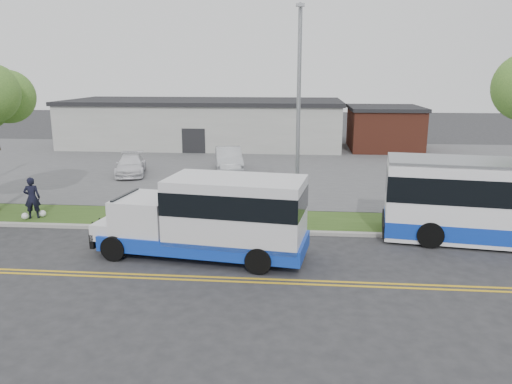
# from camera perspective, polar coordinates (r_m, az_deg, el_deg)

# --- Properties ---
(ground) EXTENTS (140.00, 140.00, 0.00)m
(ground) POSITION_cam_1_polar(r_m,az_deg,el_deg) (21.00, -3.73, -5.54)
(ground) COLOR #28282B
(ground) RESTS_ON ground
(lane_line_north) EXTENTS (70.00, 0.12, 0.01)m
(lane_line_north) POSITION_cam_1_polar(r_m,az_deg,el_deg) (17.46, -5.71, -9.63)
(lane_line_north) COLOR gold
(lane_line_north) RESTS_ON ground
(lane_line_south) EXTENTS (70.00, 0.12, 0.01)m
(lane_line_south) POSITION_cam_1_polar(r_m,az_deg,el_deg) (17.19, -5.90, -10.02)
(lane_line_south) COLOR gold
(lane_line_south) RESTS_ON ground
(curb) EXTENTS (80.00, 0.30, 0.15)m
(curb) POSITION_cam_1_polar(r_m,az_deg,el_deg) (22.00, -3.29, -4.42)
(curb) COLOR #9E9B93
(curb) RESTS_ON ground
(verge) EXTENTS (80.00, 3.30, 0.10)m
(verge) POSITION_cam_1_polar(r_m,az_deg,el_deg) (23.71, -2.65, -3.14)
(verge) COLOR #2E4717
(verge) RESTS_ON ground
(parking_lot) EXTENTS (80.00, 25.00, 0.10)m
(parking_lot) POSITION_cam_1_polar(r_m,az_deg,el_deg) (37.35, 0.30, 3.05)
(parking_lot) COLOR #4C4C4F
(parking_lot) RESTS_ON ground
(commercial_building) EXTENTS (25.40, 10.40, 4.35)m
(commercial_building) POSITION_cam_1_polar(r_m,az_deg,el_deg) (47.71, -5.91, 7.86)
(commercial_building) COLOR #9E9E99
(commercial_building) RESTS_ON ground
(brick_wing) EXTENTS (6.30, 7.30, 3.90)m
(brick_wing) POSITION_cam_1_polar(r_m,az_deg,el_deg) (46.44, 14.42, 7.08)
(brick_wing) COLOR brown
(brick_wing) RESTS_ON ground
(streetlight_near) EXTENTS (0.35, 1.53, 9.50)m
(streetlight_near) POSITION_cam_1_polar(r_m,az_deg,el_deg) (22.38, 4.87, 9.34)
(streetlight_near) COLOR gray
(streetlight_near) RESTS_ON verge
(shuttle_bus) EXTENTS (8.36, 3.68, 3.10)m
(shuttle_bus) POSITION_cam_1_polar(r_m,az_deg,el_deg) (18.70, -4.64, -2.64)
(shuttle_bus) COLOR #1037B2
(shuttle_bus) RESTS_ON ground
(pedestrian) EXTENTS (0.84, 0.69, 1.98)m
(pedestrian) POSITION_cam_1_polar(r_m,az_deg,el_deg) (25.73, -24.23, -0.61)
(pedestrian) COLOR black
(pedestrian) RESTS_ON verge
(parked_car_a) EXTENTS (2.72, 5.23, 1.64)m
(parked_car_a) POSITION_cam_1_polar(r_m,az_deg,el_deg) (34.99, -3.15, 3.76)
(parked_car_a) COLOR #B4B8BC
(parked_car_a) RESTS_ON parking_lot
(parked_car_b) EXTENTS (2.92, 4.84, 1.31)m
(parked_car_b) POSITION_cam_1_polar(r_m,az_deg,el_deg) (34.73, -14.12, 3.03)
(parked_car_b) COLOR white
(parked_car_b) RESTS_ON parking_lot
(grocery_bag_left) EXTENTS (0.32, 0.32, 0.32)m
(grocery_bag_left) POSITION_cam_1_polar(r_m,az_deg,el_deg) (25.87, -24.90, -2.51)
(grocery_bag_left) COLOR white
(grocery_bag_left) RESTS_ON verge
(grocery_bag_right) EXTENTS (0.32, 0.32, 0.32)m
(grocery_bag_right) POSITION_cam_1_polar(r_m,az_deg,el_deg) (25.99, -23.21, -2.27)
(grocery_bag_right) COLOR white
(grocery_bag_right) RESTS_ON verge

